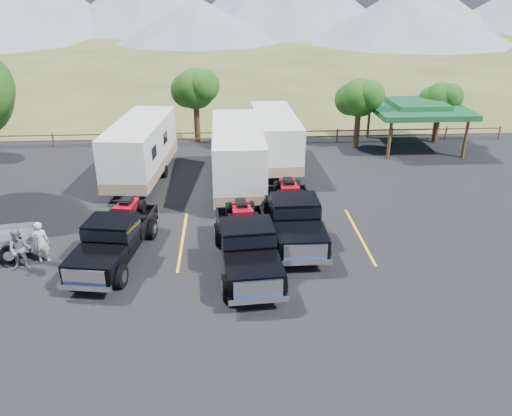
{
  "coord_description": "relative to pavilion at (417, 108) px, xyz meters",
  "views": [
    {
      "loc": [
        0.1,
        -15.83,
        10.54
      ],
      "look_at": [
        1.28,
        3.83,
        1.6
      ],
      "focal_mm": 35.0,
      "sensor_mm": 36.0,
      "label": 1
    }
  ],
  "objects": [
    {
      "name": "ground",
      "position": [
        -13.0,
        -17.0,
        -2.79
      ],
      "size": [
        320.0,
        320.0,
        0.0
      ],
      "primitive_type": "plane",
      "color": "#424E21",
      "rests_on": "ground"
    },
    {
      "name": "asphalt_lot",
      "position": [
        -13.0,
        -14.0,
        -2.77
      ],
      "size": [
        44.0,
        34.0,
        0.04
      ],
      "primitive_type": "cube",
      "color": "black",
      "rests_on": "ground"
    },
    {
      "name": "stall_lines",
      "position": [
        -13.0,
        -13.0,
        -2.74
      ],
      "size": [
        12.12,
        5.5,
        0.01
      ],
      "color": "gold",
      "rests_on": "asphalt_lot"
    },
    {
      "name": "tree_ne_a",
      "position": [
        -4.03,
        0.01,
        0.69
      ],
      "size": [
        3.11,
        2.92,
        4.76
      ],
      "color": "black",
      "rests_on": "ground"
    },
    {
      "name": "tree_ne_b",
      "position": [
        1.98,
        1.01,
        0.34
      ],
      "size": [
        2.77,
        2.59,
        4.27
      ],
      "color": "black",
      "rests_on": "ground"
    },
    {
      "name": "tree_north",
      "position": [
        -15.03,
        2.02,
        1.05
      ],
      "size": [
        3.46,
        3.24,
        5.25
      ],
      "color": "black",
      "rests_on": "ground"
    },
    {
      "name": "rail_fence",
      "position": [
        -11.0,
        1.5,
        -2.18
      ],
      "size": [
        36.12,
        0.12,
        1.0
      ],
      "color": "brown",
      "rests_on": "ground"
    },
    {
      "name": "pavilion",
      "position": [
        0.0,
        0.0,
        0.0
      ],
      "size": [
        6.2,
        6.2,
        3.22
      ],
      "color": "brown",
      "rests_on": "ground"
    },
    {
      "name": "rig_left",
      "position": [
        -17.6,
        -14.38,
        -1.76
      ],
      "size": [
        2.95,
        6.41,
        2.06
      ],
      "rotation": [
        0.0,
        0.0,
        -0.16
      ],
      "color": "black",
      "rests_on": "asphalt_lot"
    },
    {
      "name": "rig_center",
      "position": [
        -12.22,
        -15.32,
        -1.69
      ],
      "size": [
        2.72,
        6.72,
        2.2
      ],
      "rotation": [
        0.0,
        0.0,
        0.08
      ],
      "color": "black",
      "rests_on": "asphalt_lot"
    },
    {
      "name": "rig_right",
      "position": [
        -10.03,
        -12.89,
        -1.69
      ],
      "size": [
        2.4,
        6.6,
        2.19
      ],
      "rotation": [
        0.0,
        0.0,
        0.02
      ],
      "color": "black",
      "rests_on": "asphalt_lot"
    },
    {
      "name": "trailer_left",
      "position": [
        -17.83,
        -5.2,
        -0.97
      ],
      "size": [
        3.37,
        9.82,
        3.4
      ],
      "rotation": [
        0.0,
        0.0,
        -0.11
      ],
      "color": "white",
      "rests_on": "asphalt_lot"
    },
    {
      "name": "trailer_center",
      "position": [
        -12.37,
        -7.08,
        -0.91
      ],
      "size": [
        2.72,
        10.08,
        3.51
      ],
      "rotation": [
        0.0,
        0.0,
        0.01
      ],
      "color": "white",
      "rests_on": "asphalt_lot"
    },
    {
      "name": "trailer_right",
      "position": [
        -9.94,
        -3.21,
        -1.06
      ],
      "size": [
        2.65,
        9.27,
        3.22
      ],
      "rotation": [
        0.0,
        0.0,
        0.03
      ],
      "color": "white",
      "rests_on": "asphalt_lot"
    },
    {
      "name": "person_a",
      "position": [
        -20.54,
        -14.53,
        -1.85
      ],
      "size": [
        0.69,
        0.48,
        1.79
      ],
      "primitive_type": "imported",
      "rotation": [
        0.0,
        0.0,
        3.22
      ],
      "color": "silver",
      "rests_on": "asphalt_lot"
    },
    {
      "name": "person_b",
      "position": [
        -21.17,
        -15.1,
        -1.86
      ],
      "size": [
        0.93,
        0.77,
        1.77
      ],
      "primitive_type": "imported",
      "rotation": [
        0.0,
        0.0,
        0.12
      ],
      "color": "slate",
      "rests_on": "asphalt_lot"
    }
  ]
}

